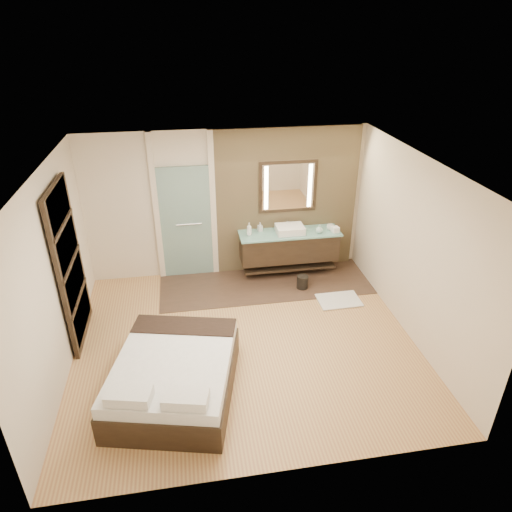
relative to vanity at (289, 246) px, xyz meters
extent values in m
plane|color=#A96E47|center=(-1.10, -1.92, -0.58)|extent=(5.00, 5.00, 0.00)
cube|color=#3B2A20|center=(-0.50, -0.32, -0.57)|extent=(3.80, 1.30, 0.01)
cube|color=tan|center=(0.00, 0.29, 0.77)|extent=(2.60, 0.08, 2.70)
cube|color=black|center=(0.00, 0.00, -0.01)|extent=(1.80, 0.50, 0.50)
cube|color=black|center=(0.00, 0.00, -0.40)|extent=(1.71, 0.45, 0.04)
cube|color=#8DD8CC|center=(0.00, -0.02, 0.27)|extent=(1.85, 0.55, 0.03)
cube|color=white|center=(0.00, -0.02, 0.35)|extent=(0.50, 0.38, 0.13)
cylinder|color=silver|center=(0.00, 0.17, 0.37)|extent=(0.03, 0.03, 0.18)
cylinder|color=silver|center=(0.00, 0.13, 0.45)|extent=(0.02, 0.10, 0.02)
cube|color=black|center=(0.00, 0.24, 1.07)|extent=(1.06, 0.03, 0.96)
cube|color=white|center=(0.00, 0.23, 1.07)|extent=(0.94, 0.01, 0.84)
cube|color=beige|center=(-0.40, 0.22, 1.07)|extent=(0.07, 0.01, 0.80)
cube|color=beige|center=(0.40, 0.22, 1.07)|extent=(0.07, 0.01, 0.80)
cube|color=silver|center=(-1.85, 0.28, 0.47)|extent=(0.90, 0.05, 2.10)
cylinder|color=silver|center=(-1.80, 0.23, 0.47)|extent=(0.45, 0.03, 0.03)
cube|color=beige|center=(-2.35, 0.29, 0.77)|extent=(0.10, 0.08, 2.70)
cube|color=beige|center=(-1.35, 0.29, 0.77)|extent=(0.10, 0.08, 2.70)
cube|color=black|center=(-3.53, -1.32, 0.62)|extent=(0.06, 1.20, 2.40)
cube|color=beige|center=(-3.51, -1.32, -0.21)|extent=(0.02, 1.06, 0.52)
cube|color=beige|center=(-3.51, -1.32, 0.38)|extent=(0.02, 1.06, 0.52)
cube|color=beige|center=(-3.51, -1.32, 0.96)|extent=(0.02, 1.06, 0.52)
cube|color=beige|center=(-3.51, -1.32, 1.55)|extent=(0.02, 1.06, 0.52)
cube|color=black|center=(-2.14, -2.80, -0.38)|extent=(1.83, 2.10, 0.40)
cube|color=white|center=(-2.14, -2.80, -0.10)|extent=(1.78, 2.05, 0.16)
cube|color=black|center=(-1.98, -2.14, -0.02)|extent=(1.46, 0.72, 0.04)
cube|color=white|center=(-2.62, -3.43, 0.05)|extent=(0.55, 0.38, 0.13)
cube|color=white|center=(-2.00, -3.58, 0.05)|extent=(0.55, 0.38, 0.13)
cube|color=silver|center=(0.65, -1.08, -0.56)|extent=(0.73, 0.51, 0.02)
cylinder|color=black|center=(0.13, -0.57, -0.46)|extent=(0.25, 0.25, 0.25)
cube|color=white|center=(0.82, -0.13, 0.33)|extent=(0.14, 0.14, 0.10)
imported|color=white|center=(-0.74, 0.00, 0.40)|extent=(0.10, 0.10, 0.23)
imported|color=#B2B2B2|center=(-0.52, 0.13, 0.37)|extent=(0.09, 0.10, 0.17)
imported|color=#A8D3D0|center=(0.52, -0.12, 0.36)|extent=(0.13, 0.13, 0.16)
imported|color=white|center=(0.76, -0.03, 0.34)|extent=(0.17, 0.17, 0.10)
camera|label=1|loc=(-1.85, -7.35, 3.77)|focal=32.00mm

